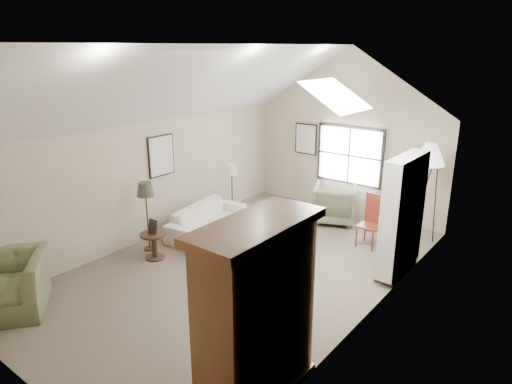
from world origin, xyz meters
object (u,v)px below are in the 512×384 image
Objects in this scene: armoire at (256,314)px; armchair_far at (335,204)px; sofa at (207,219)px; armchair_near at (0,285)px; coffee_table at (218,245)px; side_table at (154,246)px; side_chair at (370,222)px.

armoire is 5.96m from armchair_far.
armchair_near is at bearing 167.13° from sofa.
side_table is (-0.93, -0.83, 0.03)m from coffee_table.
armoire is 2.01× the size of side_chair.
armchair_far is (2.25, 6.58, 0.00)m from armchair_near.
armoire reaches higher than armchair_near.
armchair_near is (-4.25, -1.00, -0.66)m from armoire.
armchair_far is at bearing -48.41° from sofa.
sofa is at bearing -151.00° from side_chair.
coffee_table is (-0.89, -3.06, -0.21)m from armchair_far.
sofa reaches higher than coffee_table.
side_table is 4.36m from side_chair.
side_table is at bearing 40.74° from armchair_far.
side_table is at bearing 175.14° from sofa.
sofa is 1.60m from side_table.
side_table is (0.43, 2.68, -0.18)m from armchair_near.
side_chair is at bearing 45.21° from side_table.
armchair_far is 1.88× the size of side_table.
coffee_table is 0.85× the size of side_chair.
coffee_table is (1.36, 3.51, -0.21)m from armchair_near.
side_chair reaches higher than armchair_near.
sofa is (-3.92, 3.28, -0.80)m from armoire.
armchair_near is 1.25× the size of side_chair.
armoire reaches higher than side_table.
armchair_near is at bearing -117.38° from side_chair.
armoire reaches higher than armchair_far.
side_table is at bearing 29.09° from armchair_near.
armoire reaches higher than sofa.
armoire reaches higher than coffee_table.
armchair_near is 6.75m from side_chair.
coffee_table is at bearing 17.02° from armchair_near.
side_chair is at bearing 122.83° from armchair_far.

